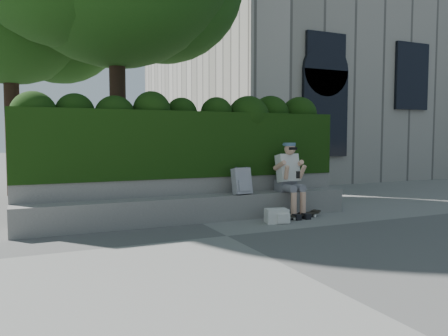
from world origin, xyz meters
name	(u,v)px	position (x,y,z in m)	size (l,w,h in m)	color
ground	(227,236)	(0.00, 0.00, 0.00)	(80.00, 80.00, 0.00)	slate
bench_ledge	(198,209)	(0.00, 1.25, 0.23)	(6.00, 0.45, 0.45)	gray
planter_wall	(189,197)	(0.00, 1.73, 0.38)	(6.00, 0.50, 0.75)	gray
hedge	(184,144)	(0.00, 1.95, 1.35)	(6.00, 1.00, 1.20)	black
building	(307,4)	(9.00, 11.00, 7.50)	(12.00, 12.00, 15.00)	gray
person	(289,176)	(1.78, 1.07, 0.75)	(0.40, 0.76, 1.38)	slate
skateboard	(302,215)	(1.86, 0.76, 0.06)	(0.76, 0.33, 0.08)	black
backpack_plaid	(242,181)	(0.82, 1.15, 0.69)	(0.32, 0.17, 0.48)	#B1B1B6
backpack_ground	(277,216)	(1.20, 0.56, 0.12)	(0.38, 0.27, 0.25)	silver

